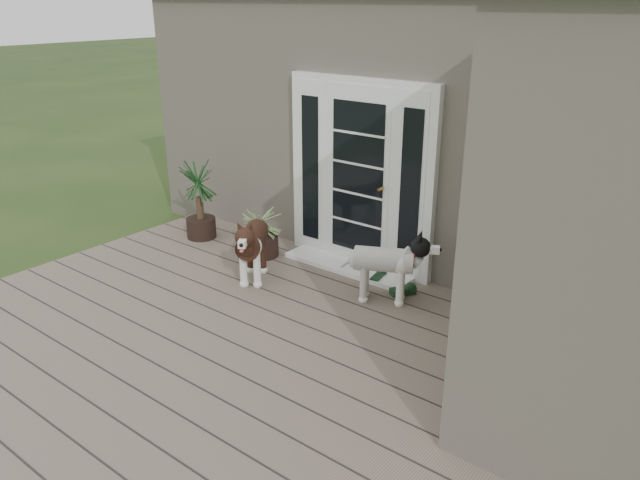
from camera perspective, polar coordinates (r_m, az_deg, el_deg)
The scene contains 14 objects.
deck at distance 5.76m, azimuth -7.67°, elevation -10.07°, with size 6.20×4.60×0.12m, color #6B5B4C.
house_main at distance 8.54m, azimuth 12.91°, elevation 10.83°, with size 7.40×4.00×3.10m, color #665E54.
door_unit at distance 6.98m, azimuth 3.70°, elevation 5.99°, with size 1.90×0.14×2.15m, color white.
door_step at distance 7.18m, azimuth 2.59°, elevation -2.44°, with size 1.60×0.40×0.05m, color white.
brindle_dog at distance 6.81m, azimuth -6.23°, elevation -0.97°, with size 0.36×0.84×0.70m, color #3B2115, non-canonical shape.
white_dog at distance 6.33m, azimuth 5.89°, elevation -2.87°, with size 0.35×0.81×0.68m, color white, non-canonical shape.
spider_plant at distance 7.45m, azimuth -5.34°, elevation 0.95°, with size 0.63×0.63×0.67m, color #718E57, non-canonical shape.
yucca at distance 8.08m, azimuth -11.10°, elevation 3.71°, with size 0.72×0.72×1.04m, color black, non-canonical shape.
herb_a at distance 6.37m, azimuth 14.27°, elevation -4.24°, with size 0.38×0.38×0.48m, color #154C18.
herb_b at distance 6.37m, azimuth 13.75°, elevation -3.17°, with size 0.46×0.46×0.69m, color #1E5618.
herb_c at distance 6.13m, azimuth 15.73°, elevation -5.38°, with size 0.32×0.32×0.50m, color #1A5E1F.
sapling at distance 5.42m, azimuth 18.87°, elevation -1.16°, with size 0.56×0.56×1.91m, color #1F5017, non-canonical shape.
clog_left at distance 6.89m, azimuth 5.41°, elevation -3.42°, with size 0.14×0.30×0.09m, color black, non-canonical shape.
clog_right at distance 6.61m, azimuth 7.67°, elevation -4.61°, with size 0.15×0.32×0.09m, color #153419, non-canonical shape.
Camera 1 is at (3.60, -2.95, 3.06)m, focal length 34.61 mm.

